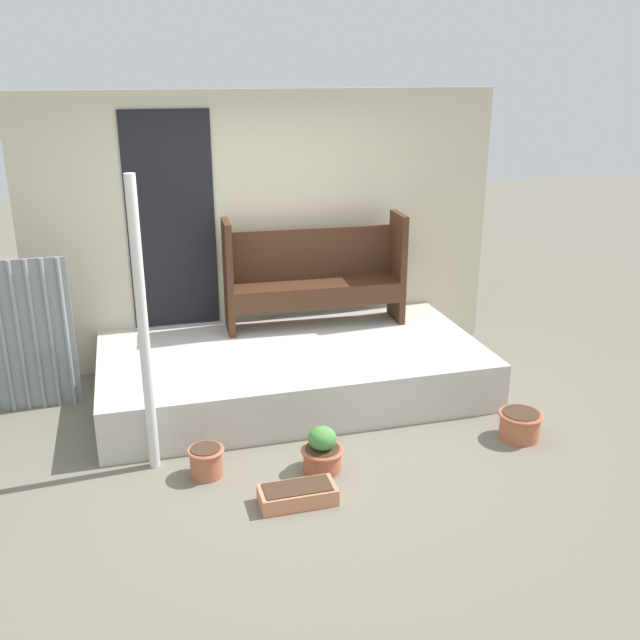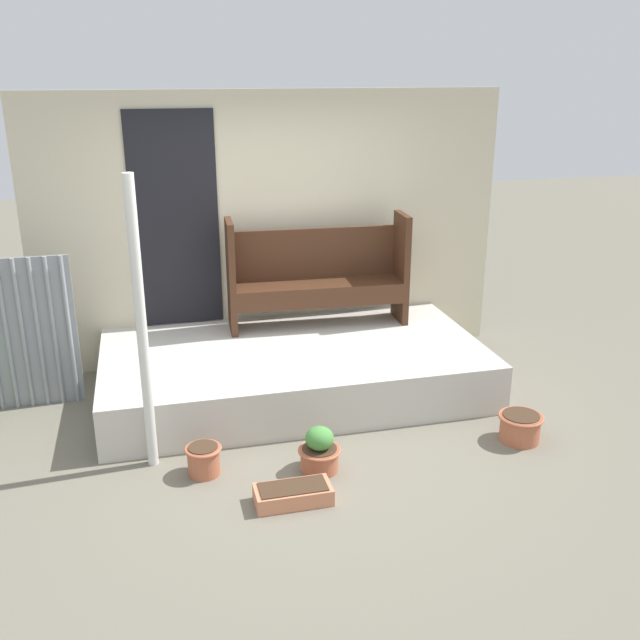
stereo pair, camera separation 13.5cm
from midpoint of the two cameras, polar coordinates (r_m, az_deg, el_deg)
name	(u,v)px [view 2 (the right image)]	position (r m, az deg, el deg)	size (l,w,h in m)	color
ground_plane	(301,440)	(5.72, -0.86, -9.55)	(24.00, 24.00, 0.00)	#706B5B
porch_slab	(294,369)	(6.43, -1.52, -3.97)	(3.35, 1.78, 0.43)	beige
house_wall	(268,229)	(6.94, -3.59, 7.27)	(4.55, 0.08, 2.60)	beige
support_post	(142,329)	(5.08, -13.35, -0.67)	(0.08, 0.08, 2.14)	silver
bench	(317,272)	(6.78, 0.35, 3.90)	(1.71, 0.48, 1.05)	#422616
flower_pot_left	(204,459)	(5.28, -8.57, -10.92)	(0.27, 0.27, 0.22)	#B26042
flower_pot_middle	(320,452)	(5.26, 0.71, -10.49)	(0.32, 0.32, 0.35)	#B26042
flower_pot_right	(520,426)	(5.89, 16.35, -8.16)	(0.35, 0.35, 0.22)	#B26042
planter_box_rect	(293,494)	(4.96, -1.37, -13.77)	(0.52, 0.24, 0.12)	tan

